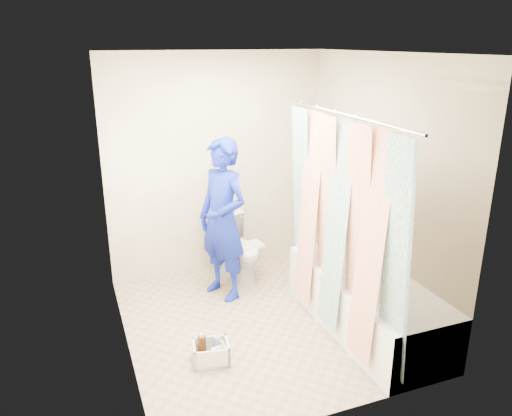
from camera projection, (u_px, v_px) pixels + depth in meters
name	position (u px, v px, depth m)	size (l,w,h in m)	color
floor	(261.00, 322.00, 4.65)	(2.60, 2.60, 0.00)	tan
ceiling	(261.00, 53.00, 3.88)	(2.40, 2.60, 0.02)	white
wall_back	(217.00, 166.00, 5.41)	(2.40, 0.02, 2.40)	beige
wall_front	(338.00, 258.00, 3.11)	(2.40, 0.02, 2.40)	beige
wall_left	(117.00, 216.00, 3.85)	(0.02, 2.60, 2.40)	beige
wall_right	(380.00, 186.00, 4.67)	(0.02, 2.60, 2.40)	beige
bathtub	(366.00, 301.00, 4.47)	(0.70, 1.75, 0.50)	white
curtain_rod	(345.00, 115.00, 3.82)	(0.02, 0.02, 1.90)	silver
shower_curtain	(338.00, 228.00, 4.12)	(0.06, 1.75, 1.80)	silver
toilet	(238.00, 249.00, 5.37)	(0.40, 0.70, 0.72)	white
tank_lid	(243.00, 247.00, 5.26)	(0.44, 0.19, 0.03)	white
tank_internals	(226.00, 214.00, 5.40)	(0.17, 0.06, 0.23)	black
plumber	(223.00, 220.00, 4.90)	(0.59, 0.39, 1.63)	#1029A1
cleaning_caddy	(212.00, 353.00, 4.05)	(0.32, 0.28, 0.22)	silver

